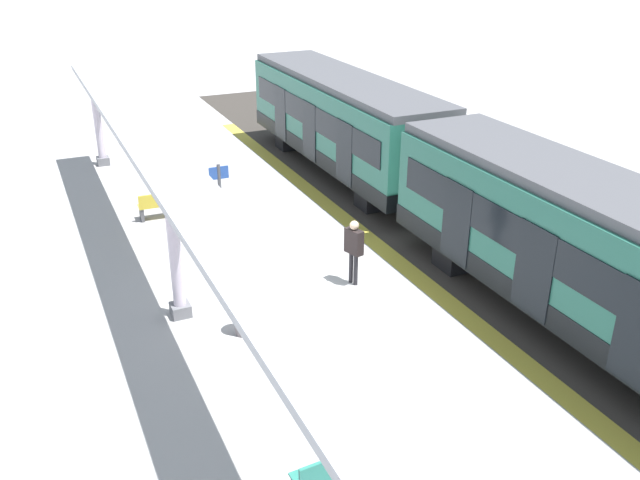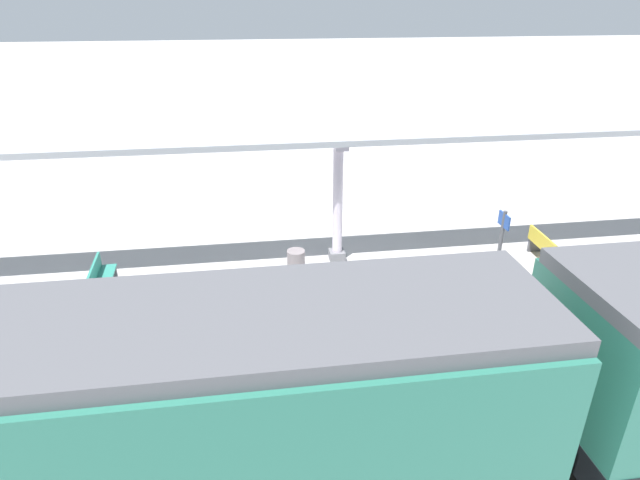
{
  "view_description": "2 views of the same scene",
  "coord_description": "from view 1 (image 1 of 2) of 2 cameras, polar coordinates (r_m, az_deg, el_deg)",
  "views": [
    {
      "loc": [
        5.6,
        13.66,
        8.22
      ],
      "look_at": [
        -0.19,
        0.83,
        1.74
      ],
      "focal_mm": 38.4,
      "sensor_mm": 36.0,
      "label": 1
    },
    {
      "loc": [
        -10.6,
        2.35,
        7.1
      ],
      "look_at": [
        0.24,
        0.76,
        1.95
      ],
      "focal_mm": 29.35,
      "sensor_mm": 36.0,
      "label": 2
    }
  ],
  "objects": [
    {
      "name": "trash_bin",
      "position": [
        15.17,
        -6.26,
        -6.14
      ],
      "size": [
        0.48,
        0.48,
        0.95
      ],
      "primitive_type": "cylinder",
      "color": "slate",
      "rests_on": "ground"
    },
    {
      "name": "canopy_pillar_second",
      "position": [
        15.44,
        -12.05,
        -0.42
      ],
      "size": [
        1.1,
        0.44,
        3.55
      ],
      "color": "slate",
      "rests_on": "ground"
    },
    {
      "name": "passenger_waiting_near_edge",
      "position": [
        16.85,
        2.84,
        -0.41
      ],
      "size": [
        0.35,
        0.54,
        1.71
      ],
      "color": "#242327",
      "rests_on": "ground"
    },
    {
      "name": "train_near_carriage",
      "position": [
        24.7,
        1.91,
        9.71
      ],
      "size": [
        2.65,
        11.13,
        3.48
      ],
      "color": "#276957",
      "rests_on": "ground"
    },
    {
      "name": "canopy_beam",
      "position": [
        14.51,
        -12.42,
        5.69
      ],
      "size": [
        1.2,
        25.51,
        0.16
      ],
      "primitive_type": "cube",
      "color": "#A8AAB2",
      "rests_on": "canopy_pillar_nearest"
    },
    {
      "name": "canopy_pillar_nearest",
      "position": [
        26.77,
        -18.07,
        9.65
      ],
      "size": [
        1.1,
        0.44,
        3.55
      ],
      "color": "slate",
      "rests_on": "ground"
    },
    {
      "name": "platform_info_sign",
      "position": [
        19.57,
        -8.33,
        3.83
      ],
      "size": [
        0.56,
        0.1,
        2.2
      ],
      "color": "#4C4C51",
      "rests_on": "ground"
    },
    {
      "name": "bench_near_end",
      "position": [
        21.53,
        -12.91,
        2.9
      ],
      "size": [
        1.51,
        0.49,
        0.86
      ],
      "color": "gold",
      "rests_on": "ground"
    },
    {
      "name": "ground_plane",
      "position": [
        16.89,
        -1.76,
        -4.41
      ],
      "size": [
        176.0,
        176.0,
        0.0
      ],
      "primitive_type": "plane",
      "color": "#A7A4A3"
    },
    {
      "name": "tactile_edge_strip",
      "position": [
        18.15,
        7.29,
        -2.41
      ],
      "size": [
        0.54,
        31.63,
        0.01
      ],
      "primitive_type": "cube",
      "color": "gold",
      "rests_on": "ground"
    },
    {
      "name": "trackbed",
      "position": [
        19.12,
        12.09,
        -1.33
      ],
      "size": [
        3.2,
        43.63,
        0.01
      ],
      "primitive_type": "cube",
      "color": "#38332D",
      "rests_on": "ground"
    },
    {
      "name": "bench_mid_platform",
      "position": [
        11.34,
        1.61,
        -18.59
      ],
      "size": [
        1.52,
        0.52,
        0.86
      ],
      "color": "#2C8070",
      "rests_on": "ground"
    },
    {
      "name": "train_far_carriage",
      "position": [
        15.69,
        21.04,
        -1.1
      ],
      "size": [
        2.65,
        11.13,
        3.48
      ],
      "color": "#276957",
      "rests_on": "ground"
    }
  ]
}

